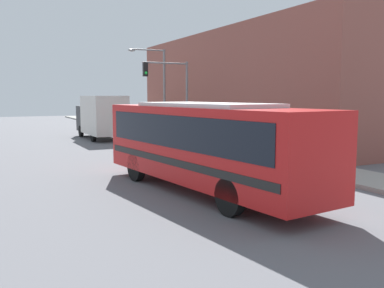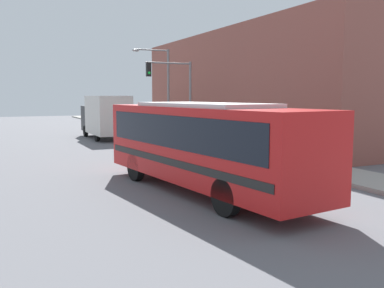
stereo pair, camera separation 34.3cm
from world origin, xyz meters
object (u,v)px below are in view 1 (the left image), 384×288
at_px(fire_hydrant, 277,154).
at_px(traffic_light_pole, 172,87).
at_px(delivery_truck, 101,116).
at_px(parking_meter, 231,136).
at_px(city_bus, 205,141).
at_px(street_lamp, 159,84).

bearing_deg(fire_hydrant, traffic_light_pole, 95.36).
relative_size(delivery_truck, parking_meter, 5.29).
relative_size(city_bus, delivery_truck, 1.47).
bearing_deg(street_lamp, parking_meter, -88.95).
height_order(city_bus, traffic_light_pole, traffic_light_pole).
xyz_separation_m(delivery_truck, parking_meter, (4.22, -12.10, -0.72)).
height_order(city_bus, fire_hydrant, city_bus).
bearing_deg(street_lamp, delivery_truck, 154.16).
xyz_separation_m(fire_hydrant, traffic_light_pole, (-0.95, 10.15, 3.37)).
xyz_separation_m(delivery_truck, fire_hydrant, (4.22, -16.29, -1.25)).
height_order(fire_hydrant, traffic_light_pole, traffic_light_pole).
relative_size(traffic_light_pole, street_lamp, 0.82).
relative_size(fire_hydrant, parking_meter, 0.56).
bearing_deg(city_bus, parking_meter, 46.47).
bearing_deg(traffic_light_pole, fire_hydrant, -84.64).
bearing_deg(parking_meter, city_bus, -126.98).
xyz_separation_m(traffic_light_pole, parking_meter, (0.95, -5.95, -2.84)).
bearing_deg(delivery_truck, city_bus, -94.53).
bearing_deg(parking_meter, traffic_light_pole, 99.09).
relative_size(city_bus, street_lamp, 1.55).
xyz_separation_m(delivery_truck, street_lamp, (4.04, -1.96, 2.43)).
bearing_deg(city_bus, traffic_light_pole, 63.92).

